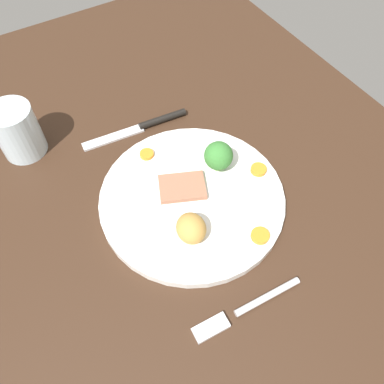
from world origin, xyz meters
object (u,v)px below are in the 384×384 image
at_px(dinner_plate, 192,199).
at_px(fork, 245,309).
at_px(knife, 145,126).
at_px(carrot_coin_back, 260,236).
at_px(broccoli_floret, 218,156).
at_px(carrot_coin_side, 259,170).
at_px(roast_potato_left, 191,228).
at_px(water_glass, 17,131).
at_px(carrot_coin_front, 149,153).
at_px(meat_slice_main, 182,187).

relative_size(dinner_plate, fork, 1.78).
bearing_deg(knife, dinner_plate, 92.38).
relative_size(carrot_coin_back, broccoli_floret, 0.52).
bearing_deg(fork, carrot_coin_back, -133.44).
bearing_deg(knife, carrot_coin_side, 124.38).
distance_m(carrot_coin_side, broccoli_floret, 0.07).
distance_m(roast_potato_left, carrot_coin_back, 0.10).
relative_size(roast_potato_left, water_glass, 0.54).
bearing_deg(water_glass, broccoli_floret, -129.96).
height_order(roast_potato_left, knife, roast_potato_left).
distance_m(dinner_plate, carrot_coin_side, 0.11).
bearing_deg(water_glass, knife, -106.59).
bearing_deg(carrot_coin_front, roast_potato_left, 173.61).
distance_m(roast_potato_left, carrot_coin_front, 0.16).
height_order(meat_slice_main, knife, meat_slice_main).
bearing_deg(dinner_plate, carrot_coin_front, 9.14).
bearing_deg(roast_potato_left, fork, -177.18).
xyz_separation_m(dinner_plate, fork, (-0.17, 0.03, -0.00)).
bearing_deg(fork, carrot_coin_front, -89.18).
distance_m(meat_slice_main, carrot_coin_side, 0.12).
bearing_deg(meat_slice_main, fork, 173.31).
relative_size(carrot_coin_side, water_glass, 0.28).
relative_size(carrot_coin_front, water_glass, 0.26).
relative_size(dinner_plate, water_glass, 3.17).
bearing_deg(meat_slice_main, carrot_coin_front, 7.38).
distance_m(roast_potato_left, broccoli_floret, 0.12).
bearing_deg(dinner_plate, water_glass, 38.33).
distance_m(roast_potato_left, water_glass, 0.32).
bearing_deg(carrot_coin_back, carrot_coin_front, 16.34).
relative_size(carrot_coin_front, broccoli_floret, 0.44).
relative_size(carrot_coin_back, water_glass, 0.30).
distance_m(dinner_plate, water_glass, 0.29).
bearing_deg(carrot_coin_side, water_glass, 50.45).
relative_size(roast_potato_left, carrot_coin_back, 1.79).
height_order(roast_potato_left, carrot_coin_back, roast_potato_left).
bearing_deg(meat_slice_main, roast_potato_left, 158.69).
bearing_deg(broccoli_floret, water_glass, 50.04).
height_order(carrot_coin_side, knife, carrot_coin_side).
xyz_separation_m(meat_slice_main, fork, (-0.19, 0.02, -0.01)).
distance_m(knife, water_glass, 0.20).
distance_m(meat_slice_main, water_glass, 0.27).
height_order(carrot_coin_back, carrot_coin_side, same).
bearing_deg(fork, dinner_plate, -95.96).
bearing_deg(carrot_coin_side, roast_potato_left, 106.06).
bearing_deg(broccoli_floret, carrot_coin_back, 172.76).
bearing_deg(dinner_plate, knife, -2.98).
height_order(knife, water_glass, water_glass).
relative_size(meat_slice_main, broccoli_floret, 1.37).
height_order(meat_slice_main, carrot_coin_side, meat_slice_main).
xyz_separation_m(roast_potato_left, fork, (-0.12, -0.01, -0.03)).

